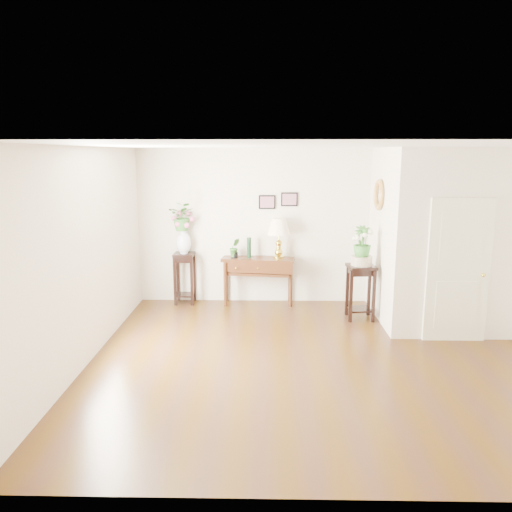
{
  "coord_description": "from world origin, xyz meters",
  "views": [
    {
      "loc": [
        -0.67,
        -6.26,
        2.7
      ],
      "look_at": [
        -0.82,
        1.3,
        1.15
      ],
      "focal_mm": 35.0,
      "sensor_mm": 36.0,
      "label": 1
    }
  ],
  "objects_px": {
    "table_lamp": "(279,239)",
    "plant_stand_b": "(360,292)",
    "plant_stand_a": "(185,278)",
    "console_table": "(258,281)"
  },
  "relations": [
    {
      "from": "console_table",
      "to": "plant_stand_b",
      "type": "bearing_deg",
      "value": -17.28
    },
    {
      "from": "plant_stand_a",
      "to": "table_lamp",
      "type": "bearing_deg",
      "value": -0.98
    },
    {
      "from": "console_table",
      "to": "plant_stand_b",
      "type": "height_order",
      "value": "plant_stand_b"
    },
    {
      "from": "console_table",
      "to": "plant_stand_a",
      "type": "distance_m",
      "value": 1.34
    },
    {
      "from": "table_lamp",
      "to": "plant_stand_b",
      "type": "height_order",
      "value": "table_lamp"
    },
    {
      "from": "console_table",
      "to": "plant_stand_b",
      "type": "distance_m",
      "value": 1.89
    },
    {
      "from": "plant_stand_b",
      "to": "plant_stand_a",
      "type": "bearing_deg",
      "value": 164.88
    },
    {
      "from": "plant_stand_a",
      "to": "plant_stand_b",
      "type": "distance_m",
      "value": 3.16
    },
    {
      "from": "console_table",
      "to": "plant_stand_b",
      "type": "relative_size",
      "value": 1.42
    },
    {
      "from": "console_table",
      "to": "table_lamp",
      "type": "bearing_deg",
      "value": 7.69
    }
  ]
}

